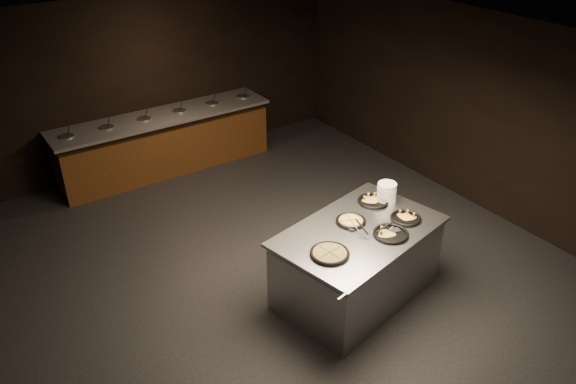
% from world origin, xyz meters
% --- Properties ---
extents(room, '(7.02, 8.02, 2.92)m').
position_xyz_m(room, '(0.00, 0.00, 1.45)').
color(room, black).
rests_on(room, ground).
extents(salad_bar, '(3.70, 0.83, 1.18)m').
position_xyz_m(salad_bar, '(0.00, 3.56, 0.44)').
color(salad_bar, '#563214').
rests_on(salad_bar, ground).
extents(serving_counter, '(2.17, 1.64, 0.94)m').
position_xyz_m(serving_counter, '(0.54, -0.82, 0.45)').
color(serving_counter, '#AEB1B6').
rests_on(serving_counter, ground).
extents(plate_stack, '(0.24, 0.24, 0.24)m').
position_xyz_m(plate_stack, '(1.25, -0.50, 1.06)').
color(plate_stack, white).
rests_on(plate_stack, serving_counter).
extents(pan_veggie_whole, '(0.43, 0.43, 0.04)m').
position_xyz_m(pan_veggie_whole, '(-0.04, -1.01, 0.96)').
color(pan_veggie_whole, black).
rests_on(pan_veggie_whole, serving_counter).
extents(pan_cheese_whole, '(0.35, 0.35, 0.04)m').
position_xyz_m(pan_cheese_whole, '(0.56, -0.64, 0.96)').
color(pan_cheese_whole, black).
rests_on(pan_cheese_whole, serving_counter).
extents(pan_cheese_slices_a, '(0.39, 0.39, 0.04)m').
position_xyz_m(pan_cheese_slices_a, '(1.09, -0.45, 0.96)').
color(pan_cheese_slices_a, black).
rests_on(pan_cheese_slices_a, serving_counter).
extents(pan_cheese_slices_b, '(0.41, 0.41, 0.04)m').
position_xyz_m(pan_cheese_slices_b, '(0.77, -1.10, 0.96)').
color(pan_cheese_slices_b, black).
rests_on(pan_cheese_slices_b, serving_counter).
extents(pan_veggie_slices, '(0.36, 0.36, 0.04)m').
position_xyz_m(pan_veggie_slices, '(1.14, -0.96, 0.96)').
color(pan_veggie_slices, black).
rests_on(pan_veggie_slices, serving_counter).
extents(server_left, '(0.11, 0.32, 0.16)m').
position_xyz_m(server_left, '(0.49, -0.86, 1.02)').
color(server_left, '#AEB1B6').
rests_on(server_left, serving_counter).
extents(server_right, '(0.30, 0.13, 0.14)m').
position_xyz_m(server_right, '(0.76, -1.05, 1.01)').
color(server_right, '#AEB1B6').
rests_on(server_right, serving_counter).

